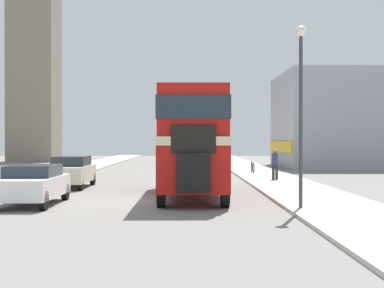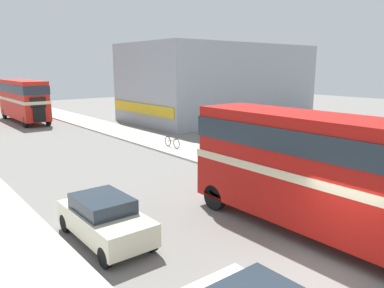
{
  "view_description": "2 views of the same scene",
  "coord_description": "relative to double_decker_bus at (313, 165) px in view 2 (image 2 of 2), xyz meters",
  "views": [
    {
      "loc": [
        1.78,
        -20.04,
        2.27
      ],
      "look_at": [
        2.0,
        1.97,
        2.14
      ],
      "focal_mm": 50.0,
      "sensor_mm": 36.0,
      "label": 1
    },
    {
      "loc": [
        -8.9,
        -5.02,
        5.76
      ],
      "look_at": [
        2.0,
        8.52,
        2.13
      ],
      "focal_mm": 35.0,
      "sensor_mm": 36.0,
      "label": 2
    }
  ],
  "objects": [
    {
      "name": "ground_plane",
      "position": [
        -2.0,
        -1.95,
        -2.48
      ],
      "size": [
        120.0,
        120.0,
        0.0
      ],
      "primitive_type": "plane",
      "color": "slate"
    },
    {
      "name": "double_decker_bus",
      "position": [
        0.0,
        0.0,
        0.0
      ],
      "size": [
        2.48,
        9.53,
        4.18
      ],
      "color": "#B2140F",
      "rests_on": "ground_plane"
    },
    {
      "name": "bus_distant",
      "position": [
        -0.1,
        34.52,
        0.09
      ],
      "size": [
        2.45,
        10.17,
        4.34
      ],
      "color": "red",
      "rests_on": "ground_plane"
    },
    {
      "name": "car_parked_mid",
      "position": [
        -5.84,
        3.96,
        -1.7
      ],
      "size": [
        1.77,
        4.01,
        1.52
      ],
      "color": "beige",
      "rests_on": "ground_plane"
    },
    {
      "name": "pedestrian_walking",
      "position": [
        4.66,
        7.45,
        -1.42
      ],
      "size": [
        0.34,
        0.34,
        1.68
      ],
      "color": "#282833",
      "rests_on": "sidewalk_right"
    },
    {
      "name": "bicycle_on_pavement",
      "position": [
        4.25,
        14.1,
        -2.0
      ],
      "size": [
        0.05,
        1.76,
        0.78
      ],
      "color": "black",
      "rests_on": "sidewalk_right"
    },
    {
      "name": "shop_building_block",
      "position": [
        17.98,
        24.1,
        1.53
      ],
      "size": [
        20.24,
        11.21,
        8.02
      ],
      "color": "#999EA8",
      "rests_on": "ground_plane"
    }
  ]
}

